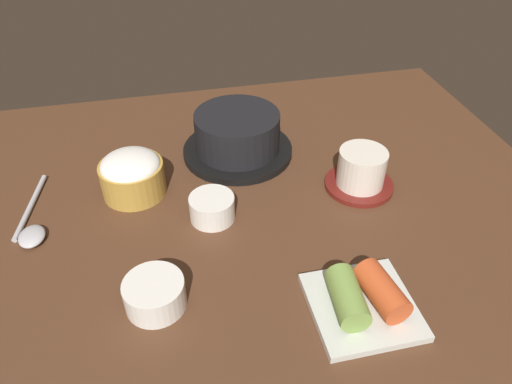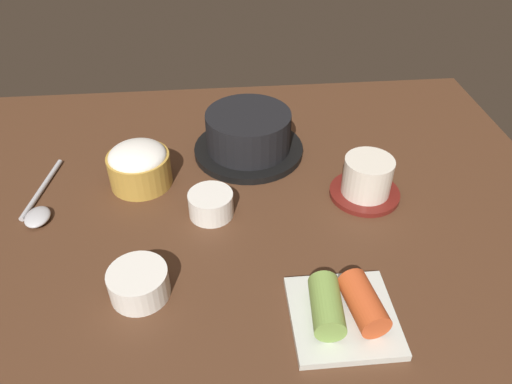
# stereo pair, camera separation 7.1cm
# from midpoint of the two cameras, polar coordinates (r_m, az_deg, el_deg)

# --- Properties ---
(dining_table) EXTENTS (1.00, 0.76, 0.02)m
(dining_table) POSITION_cam_midpoint_polar(r_m,az_deg,el_deg) (0.75, 1.05, -1.62)
(dining_table) COLOR #4C2D1C
(dining_table) RESTS_ON ground
(stone_pot) EXTENTS (0.19, 0.19, 0.08)m
(stone_pot) POSITION_cam_midpoint_polar(r_m,az_deg,el_deg) (0.83, 1.58, 6.74)
(stone_pot) COLOR black
(stone_pot) RESTS_ON dining_table
(rice_bowl) EXTENTS (0.10, 0.10, 0.07)m
(rice_bowl) POSITION_cam_midpoint_polar(r_m,az_deg,el_deg) (0.77, -11.09, 3.07)
(rice_bowl) COLOR #B78C38
(rice_bowl) RESTS_ON dining_table
(tea_cup_with_saucer) EXTENTS (0.11, 0.11, 0.07)m
(tea_cup_with_saucer) POSITION_cam_midpoint_polar(r_m,az_deg,el_deg) (0.76, 15.57, 1.35)
(tea_cup_with_saucer) COLOR maroon
(tea_cup_with_saucer) RESTS_ON dining_table
(banchan_cup_center) EXTENTS (0.07, 0.07, 0.04)m
(banchan_cup_center) POSITION_cam_midpoint_polar(r_m,az_deg,el_deg) (0.71, -2.49, -1.48)
(banchan_cup_center) COLOR white
(banchan_cup_center) RESTS_ON dining_table
(kimchi_plate) EXTENTS (0.12, 0.12, 0.05)m
(kimchi_plate) POSITION_cam_midpoint_polar(r_m,az_deg,el_deg) (0.59, 13.84, -13.48)
(kimchi_plate) COLOR silver
(kimchi_plate) RESTS_ON dining_table
(side_bowl_near) EXTENTS (0.07, 0.07, 0.04)m
(side_bowl_near) POSITION_cam_midpoint_polar(r_m,az_deg,el_deg) (0.61, -10.41, -10.62)
(side_bowl_near) COLOR white
(side_bowl_near) RESTS_ON dining_table
(spoon) EXTENTS (0.05, 0.17, 0.01)m
(spoon) POSITION_cam_midpoint_polar(r_m,az_deg,el_deg) (0.78, -21.88, -1.83)
(spoon) COLOR #B7B7BC
(spoon) RESTS_ON dining_table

